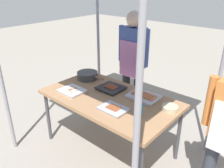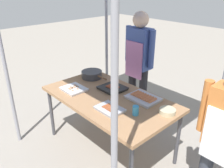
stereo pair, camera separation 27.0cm
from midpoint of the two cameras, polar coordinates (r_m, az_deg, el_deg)
name	(u,v)px [view 2 (the right image)]	position (r m, az deg, el deg)	size (l,w,h in m)	color
ground_plane	(109,147)	(3.15, 1.85, -15.39)	(18.00, 18.00, 0.00)	gray
stall_table	(109,101)	(2.76, 2.04, -4.19)	(1.60, 0.90, 0.75)	#9E724C
tray_grilled_sausages	(110,109)	(2.45, 2.59, -6.23)	(0.29, 0.22, 0.05)	#ADADB2
tray_meat_skewers	(74,89)	(2.90, -6.78, -1.29)	(0.29, 0.25, 0.04)	silver
tray_pork_links	(143,98)	(2.71, 10.56, -3.44)	(0.36, 0.28, 0.05)	#ADADB2
tray_spring_rolls	(112,88)	(2.91, 2.78, -1.07)	(0.31, 0.28, 0.05)	black
cooking_wok	(92,74)	(3.24, -2.60, 2.38)	(0.45, 0.29, 0.10)	#38383A
condiment_bowl	(167,111)	(2.50, 16.52, -6.53)	(0.17, 0.17, 0.05)	#BFB28C
drink_cup_near_edge	(136,110)	(2.39, 9.07, -6.52)	(0.07, 0.07, 0.10)	#338CBF
vendor_woman	(139,59)	(3.40, 8.85, 6.16)	(0.52, 0.23, 1.63)	black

